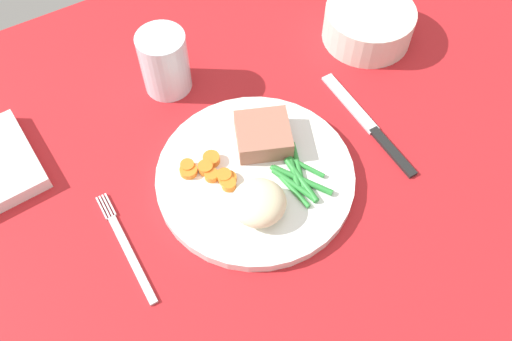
{
  "coord_description": "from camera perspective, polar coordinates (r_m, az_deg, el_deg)",
  "views": [
    {
      "loc": [
        -20.9,
        -32.54,
        63.31
      ],
      "look_at": [
        -1.97,
        -0.21,
        4.6
      ],
      "focal_mm": 38.09,
      "sensor_mm": 36.0,
      "label": 1
    }
  ],
  "objects": [
    {
      "name": "green_beans",
      "position": [
        0.7,
        4.31,
        -0.45
      ],
      "size": [
        5.84,
        10.5,
        0.83
      ],
      "color": "#2D8C38",
      "rests_on": "dinner_plate"
    },
    {
      "name": "carrot_slices",
      "position": [
        0.7,
        -4.78,
        -0.11
      ],
      "size": [
        6.09,
        6.86,
        1.22
      ],
      "color": "orange",
      "rests_on": "dinner_plate"
    },
    {
      "name": "knife",
      "position": [
        0.78,
        11.83,
        4.64
      ],
      "size": [
        1.7,
        20.5,
        0.64
      ],
      "rotation": [
        0.0,
        0.0,
        -0.05
      ],
      "color": "black",
      "rests_on": "dining_table"
    },
    {
      "name": "dining_table",
      "position": [
        0.73,
        1.24,
        -0.74
      ],
      "size": [
        120.0,
        90.0,
        2.0
      ],
      "color": "red",
      "rests_on": "ground"
    },
    {
      "name": "meat_portion",
      "position": [
        0.72,
        0.76,
        3.77
      ],
      "size": [
        9.16,
        9.05,
        2.99
      ],
      "primitive_type": "cube",
      "rotation": [
        0.0,
        0.0,
        -0.39
      ],
      "color": "#A86B56",
      "rests_on": "dinner_plate"
    },
    {
      "name": "dinner_plate",
      "position": [
        0.71,
        -0.0,
        -0.78
      ],
      "size": [
        26.03,
        26.03,
        1.6
      ],
      "primitive_type": "cylinder",
      "color": "white",
      "rests_on": "dining_table"
    },
    {
      "name": "fork",
      "position": [
        0.69,
        -13.47,
        -7.83
      ],
      "size": [
        1.44,
        16.6,
        0.4
      ],
      "rotation": [
        0.0,
        0.0,
        -0.01
      ],
      "color": "silver",
      "rests_on": "dining_table"
    },
    {
      "name": "mashed_potatoes",
      "position": [
        0.66,
        0.3,
        -3.4
      ],
      "size": [
        6.86,
        6.72,
        3.77
      ],
      "primitive_type": "ellipsoid",
      "color": "beige",
      "rests_on": "dinner_plate"
    },
    {
      "name": "salad_bowl",
      "position": [
        0.89,
        11.75,
        14.98
      ],
      "size": [
        13.86,
        13.86,
        5.36
      ],
      "color": "silver",
      "rests_on": "dining_table"
    },
    {
      "name": "water_glass",
      "position": [
        0.8,
        -9.51,
        10.78
      ],
      "size": [
        6.93,
        6.93,
        9.52
      ],
      "color": "silver",
      "rests_on": "dining_table"
    }
  ]
}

